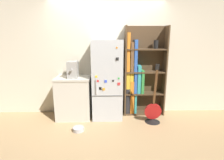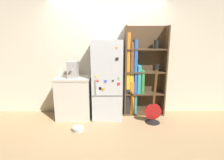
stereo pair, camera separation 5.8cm
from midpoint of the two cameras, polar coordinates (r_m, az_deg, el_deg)
ground_plane at (r=3.90m, az=-1.08°, el=-12.73°), size 16.00×16.00×0.00m
wall_back at (r=4.00m, az=-1.10°, el=7.38°), size 8.00×0.05×2.60m
refrigerator at (r=3.78m, az=-1.11°, el=0.06°), size 0.64×0.59×1.69m
bookshelf at (r=3.99m, az=9.23°, el=1.54°), size 0.91×0.29×1.99m
kitchen_counter at (r=3.95m, az=-11.85°, el=-5.48°), size 0.74×0.60×0.91m
espresso_machine at (r=3.76m, az=-12.16°, el=3.42°), size 0.20×0.34×0.34m
guitar at (r=3.81m, az=13.60°, el=-10.89°), size 0.35×0.32×1.25m
pet_bowl at (r=3.52m, az=-10.56°, el=-15.31°), size 0.22×0.22×0.07m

